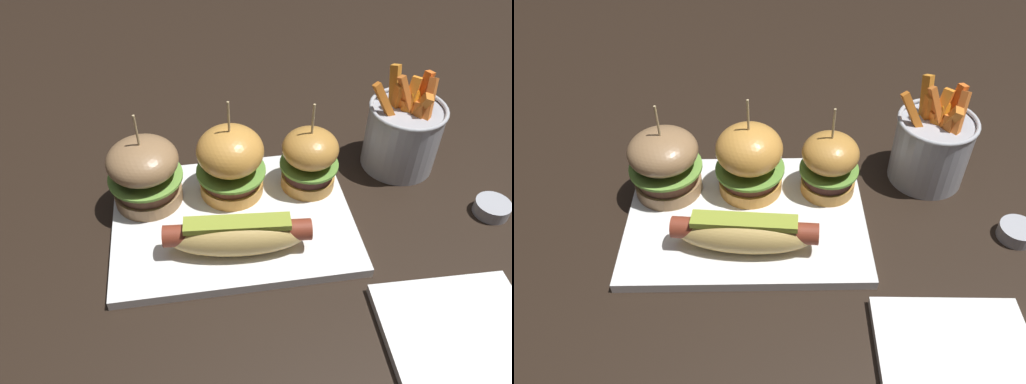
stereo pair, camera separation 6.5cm
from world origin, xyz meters
The scene contains 9 objects.
ground_plane centered at (0.00, 0.00, 0.00)m, with size 3.00×3.00×0.00m, color black.
platter_main centered at (0.00, 0.00, 0.01)m, with size 0.32×0.23×0.01m, color white.
hot_dog centered at (0.00, -0.06, 0.04)m, with size 0.18×0.07×0.05m.
slider_left centered at (-0.11, 0.05, 0.06)m, with size 0.10×0.10×0.14m.
slider_center centered at (0.01, 0.05, 0.07)m, with size 0.10×0.10×0.15m.
slider_right centered at (0.11, 0.05, 0.06)m, with size 0.08×0.08×0.14m.
fries_bucket centered at (0.27, 0.09, 0.06)m, with size 0.11×0.11×0.15m.
sauce_ramekin centered at (0.36, -0.04, 0.01)m, with size 0.05×0.05×0.02m.
side_plate centered at (0.23, -0.22, 0.01)m, with size 0.17×0.17×0.01m, color white.
Camera 2 is at (0.02, -0.48, 0.50)m, focal length 35.22 mm.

